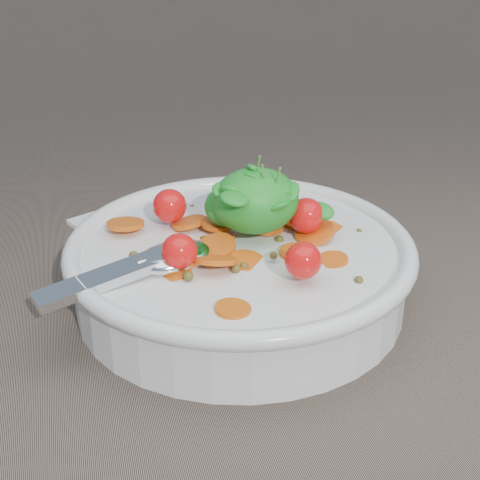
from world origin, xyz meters
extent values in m
plane|color=#766354|center=(0.00, 0.00, 0.00)|extent=(6.00, 6.00, 0.00)
cylinder|color=white|center=(0.03, 0.02, 0.03)|extent=(0.28, 0.28, 0.05)
torus|color=white|center=(0.03, 0.02, 0.05)|extent=(0.29, 0.29, 0.01)
cylinder|color=white|center=(0.03, 0.02, 0.00)|extent=(0.14, 0.14, 0.01)
cylinder|color=brown|center=(0.03, 0.02, 0.03)|extent=(0.25, 0.25, 0.04)
cylinder|color=orange|center=(0.09, 0.02, 0.06)|extent=(0.05, 0.05, 0.02)
cylinder|color=orange|center=(-0.01, 0.07, 0.06)|extent=(0.04, 0.04, 0.01)
cylinder|color=orange|center=(0.08, 0.06, 0.06)|extent=(0.03, 0.04, 0.01)
cylinder|color=orange|center=(0.00, 0.01, 0.06)|extent=(0.03, 0.03, 0.02)
cylinder|color=orange|center=(0.02, -0.01, 0.05)|extent=(0.03, 0.03, 0.01)
cylinder|color=orange|center=(0.00, -0.07, 0.05)|extent=(0.03, 0.03, 0.01)
cylinder|color=orange|center=(-0.01, 0.09, 0.05)|extent=(0.04, 0.04, 0.01)
cylinder|color=orange|center=(0.11, 0.03, 0.05)|extent=(0.04, 0.04, 0.01)
cylinder|color=orange|center=(0.05, 0.10, 0.06)|extent=(0.04, 0.04, 0.01)
cylinder|color=orange|center=(-0.03, 0.00, 0.06)|extent=(0.04, 0.04, 0.01)
cylinder|color=orange|center=(0.07, 0.00, 0.05)|extent=(0.04, 0.04, 0.01)
cylinder|color=orange|center=(0.09, 0.05, 0.06)|extent=(0.03, 0.03, 0.01)
cylinder|color=orange|center=(-0.04, 0.00, 0.05)|extent=(0.04, 0.04, 0.02)
cylinder|color=orange|center=(0.01, 0.04, 0.05)|extent=(0.04, 0.04, 0.01)
cylinder|color=orange|center=(0.09, -0.02, 0.05)|extent=(0.03, 0.03, 0.01)
cylinder|color=orange|center=(0.01, 0.05, 0.06)|extent=(0.04, 0.04, 0.01)
cylinder|color=orange|center=(-0.06, 0.07, 0.06)|extent=(0.03, 0.03, 0.01)
cylinder|color=orange|center=(-0.04, 0.01, 0.05)|extent=(0.04, 0.04, 0.01)
cylinder|color=orange|center=(0.00, -0.01, 0.06)|extent=(0.05, 0.04, 0.02)
cylinder|color=orange|center=(-0.04, 0.00, 0.06)|extent=(0.04, 0.04, 0.01)
cylinder|color=orange|center=(0.05, 0.05, 0.06)|extent=(0.04, 0.04, 0.01)
sphere|color=#524A1B|center=(-0.01, 0.02, 0.05)|extent=(0.01, 0.01, 0.01)
sphere|color=#524A1B|center=(-0.02, 0.10, 0.05)|extent=(0.01, 0.01, 0.01)
sphere|color=#524A1B|center=(0.06, 0.02, 0.05)|extent=(0.01, 0.01, 0.01)
sphere|color=#524A1B|center=(-0.06, 0.03, 0.05)|extent=(0.01, 0.01, 0.01)
sphere|color=#524A1B|center=(0.09, 0.11, 0.06)|extent=(0.01, 0.01, 0.01)
sphere|color=#524A1B|center=(0.00, 0.11, 0.05)|extent=(0.01, 0.01, 0.01)
sphere|color=#524A1B|center=(0.03, 0.06, 0.05)|extent=(0.01, 0.01, 0.01)
sphere|color=#524A1B|center=(-0.03, -0.02, 0.06)|extent=(0.01, 0.01, 0.01)
sphere|color=#524A1B|center=(0.10, -0.06, 0.05)|extent=(0.01, 0.01, 0.01)
sphere|color=#524A1B|center=(0.06, 0.05, 0.05)|extent=(0.01, 0.01, 0.01)
sphere|color=#524A1B|center=(0.06, 0.05, 0.06)|extent=(0.01, 0.01, 0.01)
sphere|color=#524A1B|center=(0.06, 0.09, 0.06)|extent=(0.01, 0.01, 0.01)
sphere|color=#524A1B|center=(0.01, -0.02, 0.06)|extent=(0.01, 0.01, 0.01)
sphere|color=#524A1B|center=(0.04, -0.01, 0.06)|extent=(0.01, 0.01, 0.01)
sphere|color=#524A1B|center=(0.13, 0.02, 0.05)|extent=(0.01, 0.01, 0.01)
sphere|color=#524A1B|center=(-0.02, 0.06, 0.05)|extent=(0.01, 0.01, 0.01)
sphere|color=#524A1B|center=(0.01, 0.07, 0.06)|extent=(0.01, 0.01, 0.01)
sphere|color=#524A1B|center=(0.02, -0.01, 0.05)|extent=(0.01, 0.01, 0.01)
sphere|color=#524A1B|center=(0.09, 0.08, 0.05)|extent=(0.01, 0.01, 0.01)
sphere|color=#524A1B|center=(0.09, 0.04, 0.05)|extent=(0.01, 0.01, 0.01)
sphere|color=red|center=(0.08, 0.03, 0.07)|extent=(0.03, 0.03, 0.03)
sphere|color=red|center=(0.05, 0.09, 0.07)|extent=(0.03, 0.03, 0.03)
sphere|color=red|center=(-0.02, 0.08, 0.07)|extent=(0.03, 0.03, 0.03)
sphere|color=red|center=(-0.03, -0.01, 0.07)|extent=(0.03, 0.03, 0.03)
sphere|color=red|center=(0.05, -0.05, 0.07)|extent=(0.03, 0.03, 0.03)
ellipsoid|color=green|center=(0.04, 0.04, 0.09)|extent=(0.07, 0.06, 0.05)
ellipsoid|color=green|center=(0.02, 0.05, 0.08)|extent=(0.04, 0.04, 0.03)
ellipsoid|color=green|center=(0.03, 0.03, 0.10)|extent=(0.02, 0.02, 0.01)
ellipsoid|color=green|center=(0.04, 0.04, 0.11)|extent=(0.03, 0.03, 0.02)
ellipsoid|color=green|center=(0.04, 0.04, 0.10)|extent=(0.03, 0.03, 0.02)
ellipsoid|color=green|center=(0.06, 0.02, 0.10)|extent=(0.03, 0.02, 0.01)
ellipsoid|color=green|center=(0.09, 0.02, 0.08)|extent=(0.03, 0.03, 0.02)
ellipsoid|color=green|center=(0.02, 0.03, 0.09)|extent=(0.03, 0.03, 0.02)
ellipsoid|color=green|center=(0.05, 0.04, 0.10)|extent=(0.02, 0.02, 0.01)
ellipsoid|color=green|center=(0.02, 0.02, 0.10)|extent=(0.03, 0.03, 0.02)
ellipsoid|color=green|center=(0.04, 0.04, 0.11)|extent=(0.02, 0.03, 0.02)
ellipsoid|color=green|center=(0.03, 0.02, 0.10)|extent=(0.02, 0.02, 0.01)
ellipsoid|color=green|center=(0.02, 0.06, 0.09)|extent=(0.03, 0.03, 0.02)
ellipsoid|color=green|center=(0.07, 0.02, 0.10)|extent=(0.02, 0.03, 0.02)
ellipsoid|color=green|center=(0.04, 0.03, 0.10)|extent=(0.02, 0.02, 0.02)
ellipsoid|color=green|center=(0.04, 0.05, 0.09)|extent=(0.03, 0.02, 0.02)
ellipsoid|color=green|center=(0.05, 0.03, 0.11)|extent=(0.02, 0.02, 0.01)
ellipsoid|color=green|center=(0.05, 0.01, 0.09)|extent=(0.03, 0.03, 0.02)
ellipsoid|color=green|center=(0.04, 0.03, 0.11)|extent=(0.03, 0.03, 0.02)
ellipsoid|color=green|center=(0.02, 0.01, 0.10)|extent=(0.03, 0.03, 0.01)
ellipsoid|color=green|center=(0.03, 0.03, 0.10)|extent=(0.04, 0.03, 0.02)
ellipsoid|color=green|center=(0.02, 0.04, 0.10)|extent=(0.03, 0.03, 0.02)
ellipsoid|color=green|center=(0.04, 0.04, 0.09)|extent=(0.03, 0.03, 0.02)
cylinder|color=#4C8C33|center=(0.05, 0.02, 0.10)|extent=(0.01, 0.02, 0.05)
cylinder|color=#4C8C33|center=(0.05, 0.02, 0.10)|extent=(0.01, 0.00, 0.05)
cylinder|color=#4C8C33|center=(0.05, 0.05, 0.10)|extent=(0.00, 0.01, 0.05)
ellipsoid|color=silver|center=(-0.03, 0.01, 0.06)|extent=(0.07, 0.06, 0.02)
cube|color=silver|center=(-0.08, -0.01, 0.06)|extent=(0.12, 0.06, 0.02)
cylinder|color=silver|center=(-0.05, 0.00, 0.06)|extent=(0.03, 0.02, 0.01)
cube|color=white|center=(-0.03, 0.20, 0.00)|extent=(0.18, 0.17, 0.01)
camera|label=1|loc=(-0.10, -0.46, 0.31)|focal=50.00mm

